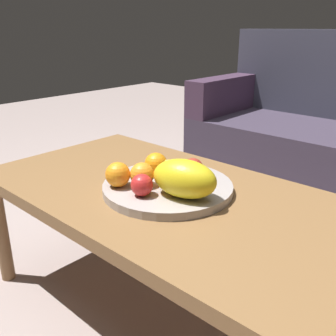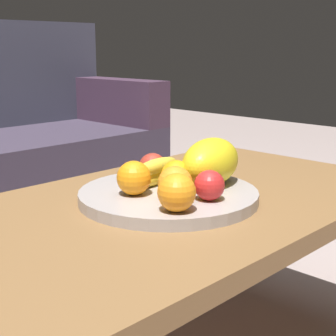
# 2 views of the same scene
# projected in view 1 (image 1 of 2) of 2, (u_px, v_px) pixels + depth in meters

# --- Properties ---
(ground_plane) EXTENTS (8.00, 8.00, 0.00)m
(ground_plane) POSITION_uv_depth(u_px,v_px,m) (166.00, 307.00, 1.33)
(ground_plane) COLOR gray
(coffee_table) EXTENTS (1.21, 0.66, 0.44)m
(coffee_table) POSITION_uv_depth(u_px,v_px,m) (166.00, 204.00, 1.19)
(coffee_table) COLOR brown
(coffee_table) RESTS_ON ground_plane
(fruit_bowl) EXTENTS (0.40, 0.40, 0.03)m
(fruit_bowl) POSITION_uv_depth(u_px,v_px,m) (168.00, 187.00, 1.17)
(fruit_bowl) COLOR #A49A97
(fruit_bowl) RESTS_ON coffee_table
(melon_large_front) EXTENTS (0.21, 0.15, 0.11)m
(melon_large_front) POSITION_uv_depth(u_px,v_px,m) (184.00, 179.00, 1.05)
(melon_large_front) COLOR yellow
(melon_large_front) RESTS_ON fruit_bowl
(orange_front) EXTENTS (0.07, 0.07, 0.07)m
(orange_front) POSITION_uv_depth(u_px,v_px,m) (142.00, 174.00, 1.13)
(orange_front) COLOR orange
(orange_front) RESTS_ON fruit_bowl
(orange_left) EXTENTS (0.07, 0.07, 0.07)m
(orange_left) POSITION_uv_depth(u_px,v_px,m) (118.00, 175.00, 1.13)
(orange_left) COLOR orange
(orange_left) RESTS_ON fruit_bowl
(orange_right) EXTENTS (0.07, 0.07, 0.07)m
(orange_right) POSITION_uv_depth(u_px,v_px,m) (167.00, 175.00, 1.13)
(orange_right) COLOR orange
(orange_right) RESTS_ON fruit_bowl
(orange_back) EXTENTS (0.07, 0.07, 0.07)m
(orange_back) POSITION_uv_depth(u_px,v_px,m) (156.00, 164.00, 1.21)
(orange_back) COLOR orange
(orange_back) RESTS_ON fruit_bowl
(apple_front) EXTENTS (0.07, 0.07, 0.07)m
(apple_front) POSITION_uv_depth(u_px,v_px,m) (193.00, 169.00, 1.19)
(apple_front) COLOR #A73225
(apple_front) RESTS_ON fruit_bowl
(apple_left) EXTENTS (0.06, 0.06, 0.06)m
(apple_left) POSITION_uv_depth(u_px,v_px,m) (142.00, 185.00, 1.07)
(apple_left) COLOR red
(apple_left) RESTS_ON fruit_bowl
(banana_bunch) EXTENTS (0.16, 0.11, 0.06)m
(banana_bunch) POSITION_uv_depth(u_px,v_px,m) (182.00, 172.00, 1.18)
(banana_bunch) COLOR yellow
(banana_bunch) RESTS_ON fruit_bowl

